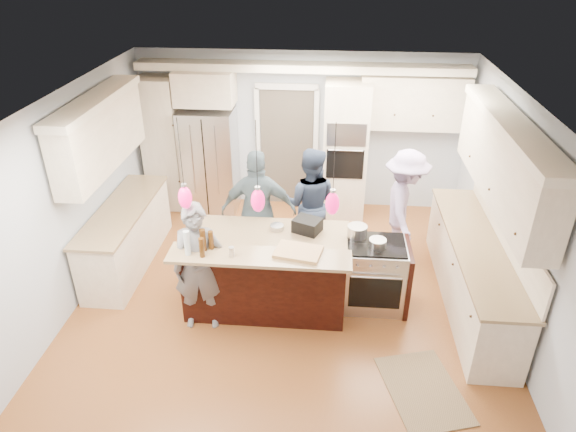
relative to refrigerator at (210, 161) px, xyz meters
The scene contains 23 objects.
ground_plane 3.19m from the refrigerator, 59.58° to the right, with size 6.00×6.00×0.00m, color #985C29.
room_shell 3.20m from the refrigerator, 59.58° to the right, with size 5.54×6.04×2.72m.
refrigerator is the anchor object (origin of this frame).
oven_column 2.31m from the refrigerator, ahead, with size 0.72×0.69×2.30m.
back_upper_cabinets 1.12m from the refrigerator, ahead, with size 5.30×0.61×2.54m.
right_counter_run 4.63m from the refrigerator, 30.36° to the right, with size 0.64×3.10×2.51m.
left_cabinets 2.05m from the refrigerator, 115.94° to the right, with size 0.64×2.30×2.51m.
kitchen_island 2.91m from the refrigerator, 63.07° to the right, with size 2.10×1.46×1.12m.
island_range 3.71m from the refrigerator, 42.59° to the right, with size 0.82×0.71×0.92m.
pendant_lights 3.53m from the refrigerator, 67.57° to the right, with size 1.75×0.15×1.03m.
person_bar_end 3.14m from the refrigerator, 79.78° to the right, with size 0.61×0.40×1.68m, color slate.
person_far_left 2.24m from the refrigerator, 37.04° to the right, with size 0.83×0.65×1.71m, color #28354E.
person_far_right 2.05m from the refrigerator, 57.95° to the right, with size 1.06×0.44×1.80m, color slate.
person_range_side 3.42m from the refrigerator, 23.04° to the right, with size 1.11×0.64×1.72m, color #9C89B9.
floor_rug 5.15m from the refrigerator, 51.47° to the right, with size 0.74×1.08×0.01m, color olive.
water_bottle 3.29m from the refrigerator, 81.33° to the right, with size 0.07×0.07×0.30m, color silver.
beer_bottle_a 3.22m from the refrigerator, 78.29° to the right, with size 0.07×0.07×0.27m, color #43260C.
beer_bottle_b 3.35m from the refrigerator, 78.50° to the right, with size 0.06×0.06×0.24m, color #43260C.
beer_bottle_c 3.19m from the refrigerator, 76.67° to the right, with size 0.06×0.06×0.23m, color #43260C.
drink_can 3.39m from the refrigerator, 72.91° to the right, with size 0.06×0.06×0.12m, color #B7B7BC.
cutting_board 3.57m from the refrigerator, 60.75° to the right, with size 0.52×0.37×0.04m, color tan.
pot_large 3.37m from the refrigerator, 43.63° to the right, with size 0.25×0.25×0.15m, color #B7B7BC.
pot_small 3.72m from the refrigerator, 43.75° to the right, with size 0.22×0.22×0.11m, color #B7B7BC.
Camera 1 is at (0.50, -5.38, 4.32)m, focal length 32.00 mm.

